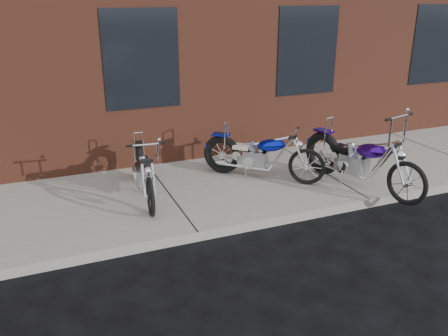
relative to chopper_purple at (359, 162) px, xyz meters
name	(u,v)px	position (x,y,z in m)	size (l,w,h in m)	color
ground	(198,242)	(-3.14, -0.56, -0.60)	(120.00, 120.00, 0.00)	black
sidewalk	(169,197)	(-3.14, 0.94, -0.53)	(22.00, 3.00, 0.15)	gray
chopper_purple	(359,162)	(0.00, 0.00, 0.00)	(0.86, 2.46, 1.41)	black
chopper_blue	(260,156)	(-1.40, 1.02, -0.04)	(1.74, 1.64, 0.99)	black
chopper_third	(144,174)	(-3.52, 1.03, -0.07)	(0.54, 2.12, 1.08)	black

